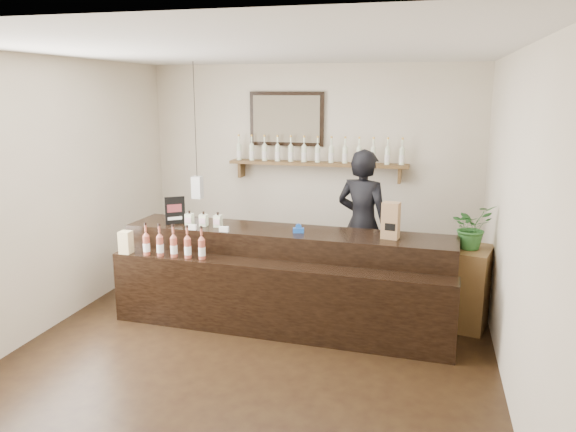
# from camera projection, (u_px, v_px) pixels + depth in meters

# --- Properties ---
(ground) EXTENTS (5.00, 5.00, 0.00)m
(ground) POSITION_uv_depth(u_px,v_px,m) (260.00, 343.00, 5.57)
(ground) COLOR black
(ground) RESTS_ON ground
(room_shell) EXTENTS (5.00, 5.00, 5.00)m
(room_shell) POSITION_uv_depth(u_px,v_px,m) (258.00, 173.00, 5.20)
(room_shell) COLOR beige
(room_shell) RESTS_ON ground
(back_wall_decor) EXTENTS (2.66, 0.96, 1.69)m
(back_wall_decor) POSITION_uv_depth(u_px,v_px,m) (300.00, 144.00, 7.47)
(back_wall_decor) COLOR brown
(back_wall_decor) RESTS_ON ground
(counter) EXTENTS (3.58, 1.12, 1.16)m
(counter) POSITION_uv_depth(u_px,v_px,m) (283.00, 281.00, 5.99)
(counter) COLOR black
(counter) RESTS_ON ground
(promo_sign) EXTENTS (0.19, 0.14, 0.31)m
(promo_sign) POSITION_uv_depth(u_px,v_px,m) (175.00, 210.00, 6.24)
(promo_sign) COLOR black
(promo_sign) RESTS_ON counter
(paper_bag) EXTENTS (0.19, 0.16, 0.37)m
(paper_bag) POSITION_uv_depth(u_px,v_px,m) (391.00, 221.00, 5.62)
(paper_bag) COLOR olive
(paper_bag) RESTS_ON counter
(tape_dispenser) EXTENTS (0.12, 0.07, 0.10)m
(tape_dispenser) POSITION_uv_depth(u_px,v_px,m) (298.00, 229.00, 5.87)
(tape_dispenser) COLOR #194EB0
(tape_dispenser) RESTS_ON counter
(side_cabinet) EXTENTS (0.55, 0.67, 0.85)m
(side_cabinet) POSITION_uv_depth(u_px,v_px,m) (467.00, 287.00, 5.92)
(side_cabinet) COLOR brown
(side_cabinet) RESTS_ON ground
(potted_plant) EXTENTS (0.55, 0.54, 0.46)m
(potted_plant) POSITION_uv_depth(u_px,v_px,m) (472.00, 227.00, 5.77)
(potted_plant) COLOR #296126
(potted_plant) RESTS_ON side_cabinet
(shopkeeper) EXTENTS (0.86, 0.70, 2.03)m
(shopkeeper) POSITION_uv_depth(u_px,v_px,m) (363.00, 215.00, 6.63)
(shopkeeper) COLOR black
(shopkeeper) RESTS_ON ground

